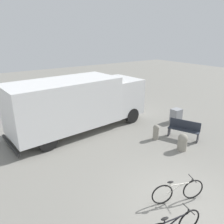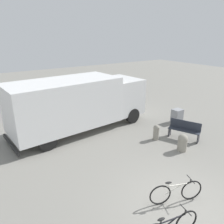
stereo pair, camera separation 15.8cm
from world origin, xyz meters
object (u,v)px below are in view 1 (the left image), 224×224
object	(u,v)px
bollard_near_bench	(183,142)
bollard_far_bench	(156,131)
park_bench	(184,129)
bicycle_far	(178,191)
delivery_truck	(78,102)
utility_box	(176,115)

from	to	relation	value
bollard_near_bench	bollard_far_bench	size ratio (longest dim) A/B	1.03
park_bench	bicycle_far	world-z (taller)	park_bench
delivery_truck	bollard_far_bench	bearing A→B (deg)	-55.90
park_bench	bicycle_far	distance (m)	4.76
delivery_truck	bicycle_far	size ratio (longest dim) A/B	4.67
delivery_truck	bollard_near_bench	bearing A→B (deg)	-63.97
utility_box	delivery_truck	bearing A→B (deg)	156.16
bicycle_far	park_bench	bearing A→B (deg)	57.43
delivery_truck	bollard_near_bench	xyz separation A→B (m)	(2.78, -4.79, -1.17)
delivery_truck	bicycle_far	xyz separation A→B (m)	(-0.03, -6.81, -1.22)
bicycle_far	delivery_truck	bearing A→B (deg)	111.56
park_bench	bollard_near_bench	world-z (taller)	park_bench
bicycle_far	bollard_near_bench	size ratio (longest dim) A/B	2.06
bicycle_far	utility_box	size ratio (longest dim) A/B	2.05
bicycle_far	bollard_far_bench	size ratio (longest dim) A/B	2.12
delivery_truck	utility_box	distance (m)	5.92
delivery_truck	bollard_near_bench	world-z (taller)	delivery_truck
bollard_far_bench	delivery_truck	bearing A→B (deg)	128.23
bicycle_far	bollard_near_bench	world-z (taller)	bollard_near_bench
bollard_near_bench	utility_box	size ratio (longest dim) A/B	1.00
delivery_truck	park_bench	distance (m)	5.68
delivery_truck	park_bench	bearing A→B (deg)	-50.61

